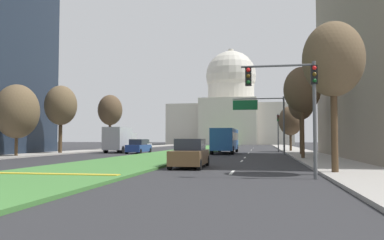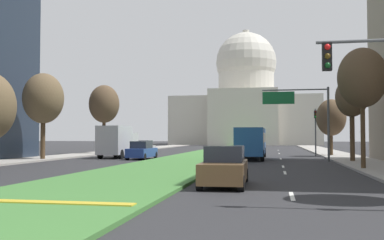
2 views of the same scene
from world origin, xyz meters
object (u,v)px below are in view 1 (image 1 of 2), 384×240
at_px(street_tree_right_mid, 302,90).
at_px(street_tree_right_far, 301,105).
at_px(traffic_light_near_right, 295,93).
at_px(city_bus, 225,139).
at_px(street_tree_right_distant, 290,121).
at_px(street_tree_left_far, 61,106).
at_px(traffic_light_far_right, 278,128).
at_px(sedan_distant, 143,145).
at_px(overhead_guide_sign, 264,113).
at_px(sedan_midblock, 139,147).
at_px(sedan_lead_stopped, 190,154).
at_px(capitol_building, 231,110).
at_px(street_tree_right_near, 333,60).
at_px(street_tree_left_mid, 17,111).
at_px(street_tree_left_distant, 110,110).
at_px(box_truck_delivery, 120,139).

relative_size(street_tree_right_mid, street_tree_right_far, 1.11).
bearing_deg(street_tree_right_far, traffic_light_near_right, -96.35).
bearing_deg(city_bus, street_tree_right_distant, 39.09).
bearing_deg(street_tree_left_far, traffic_light_far_right, 27.58).
xyz_separation_m(sedan_distant, city_bus, (13.44, -9.22, 0.98)).
bearing_deg(overhead_guide_sign, street_tree_right_far, -19.89).
bearing_deg(sedan_midblock, sedan_lead_stopped, -64.26).
bearing_deg(sedan_lead_stopped, capitol_building, 92.95).
bearing_deg(street_tree_right_near, sedan_distant, 120.19).
relative_size(street_tree_left_mid, city_bus, 0.64).
distance_m(overhead_guide_sign, street_tree_right_distant, 10.59).
xyz_separation_m(street_tree_right_distant, sedan_distant, (-21.71, 2.50, -3.42)).
xyz_separation_m(street_tree_right_far, street_tree_right_distant, (-0.29, 11.36, -1.18)).
bearing_deg(street_tree_right_distant, street_tree_right_mid, -91.38).
xyz_separation_m(capitol_building, city_bus, (5.18, -76.57, -9.24)).
relative_size(overhead_guide_sign, sedan_lead_stopped, 1.38).
bearing_deg(street_tree_left_mid, traffic_light_far_right, 39.22).
xyz_separation_m(street_tree_left_mid, street_tree_right_mid, (26.56, 0.52, 1.54)).
distance_m(street_tree_left_mid, street_tree_right_far, 28.86).
xyz_separation_m(street_tree_right_distant, city_bus, (-8.27, -6.72, -2.44)).
bearing_deg(street_tree_left_mid, street_tree_right_near, -26.93).
height_order(street_tree_left_distant, street_tree_right_distant, street_tree_left_distant).
height_order(overhead_guide_sign, street_tree_left_mid, street_tree_left_mid).
bearing_deg(street_tree_right_mid, overhead_guide_sign, 107.27).
distance_m(street_tree_left_far, sedan_distant, 16.93).
bearing_deg(sedan_lead_stopped, traffic_light_near_right, -44.50).
relative_size(overhead_guide_sign, city_bus, 0.59).
height_order(street_tree_left_mid, street_tree_right_far, street_tree_right_far).
bearing_deg(sedan_midblock, street_tree_right_distant, 26.84).
bearing_deg(overhead_guide_sign, sedan_midblock, 177.76).
relative_size(street_tree_left_far, street_tree_right_distant, 1.28).
height_order(capitol_building, street_tree_left_far, capitol_building).
height_order(overhead_guide_sign, street_tree_right_distant, overhead_guide_sign).
bearing_deg(box_truck_delivery, street_tree_right_far, -10.58).
xyz_separation_m(street_tree_left_mid, street_tree_right_distant, (27.04, 20.56, -0.19)).
distance_m(capitol_building, street_tree_right_mid, 90.97).
xyz_separation_m(street_tree_right_far, city_bus, (-8.56, 4.64, -3.62)).
bearing_deg(box_truck_delivery, capitol_building, 83.90).
distance_m(traffic_light_far_right, city_bus, 9.69).
distance_m(traffic_light_far_right, sedan_lead_stopped, 31.54).
xyz_separation_m(overhead_guide_sign, street_tree_right_near, (3.19, -24.14, 0.99)).
bearing_deg(street_tree_right_mid, street_tree_right_far, 84.90).
height_order(street_tree_right_far, street_tree_left_distant, street_tree_left_distant).
bearing_deg(street_tree_right_far, street_tree_right_near, -91.83).
bearing_deg(street_tree_right_near, overhead_guide_sign, 97.52).
relative_size(traffic_light_far_right, street_tree_left_mid, 0.74).
xyz_separation_m(street_tree_right_mid, street_tree_left_far, (-26.26, 7.10, -0.34)).
bearing_deg(traffic_light_far_right, street_tree_left_distant, 178.14).
distance_m(capitol_building, street_tree_left_far, 84.02).
bearing_deg(overhead_guide_sign, sedan_lead_stopped, -102.72).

